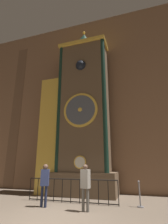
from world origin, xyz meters
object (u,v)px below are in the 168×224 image
Objects in this scene: stanchion_post at (140,198)px; visitor_far at (85,183)px; visitor_near at (45,180)px; clock_tower at (78,116)px.

visitor_far is at bearing -145.22° from stanchion_post.
visitor_near reaches higher than stanchion_post.
clock_tower is 6.53× the size of visitor_far.
clock_tower is 10.71× the size of stanchion_post.
visitor_far is (1.88, -0.16, -0.02)m from visitor_near.
visitor_far is (1.50, -3.18, -3.68)m from clock_tower.
visitor_near is at bearing -162.57° from stanchion_post.
clock_tower is at bearing 152.37° from stanchion_post.
visitor_near is 1.01× the size of visitor_far.
visitor_far is at bearing -24.42° from visitor_near.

